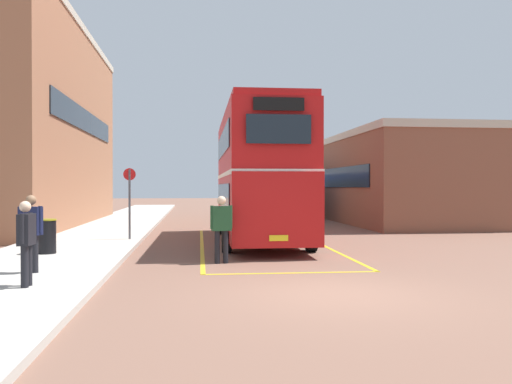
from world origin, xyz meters
name	(u,v)px	position (x,y,z in m)	size (l,w,h in m)	color
ground_plane	(251,231)	(0.00, 14.40, 0.00)	(135.60, 135.60, 0.00)	brown
sidewalk_left	(114,227)	(-6.50, 16.80, 0.07)	(4.00, 57.60, 0.14)	#B2ADA3
brick_building_left	(27,126)	(-10.97, 18.35, 5.07)	(5.87, 18.57, 10.14)	#9E6647
depot_building_right	(399,178)	(9.15, 19.69, 2.49)	(7.43, 14.94, 4.97)	brown
double_decker_bus	(258,173)	(-0.26, 9.69, 2.51)	(3.01, 10.51, 4.75)	black
single_deck_bus	(273,193)	(2.44, 23.99, 1.64)	(3.46, 9.79, 3.02)	black
pedestrian_boarding	(221,224)	(-1.90, 4.22, 1.04)	(0.59, 0.30, 1.78)	black
pedestrian_waiting_near	(31,228)	(-6.20, 2.35, 1.13)	(0.55, 0.37, 1.71)	black
pedestrian_waiting_far	(26,238)	(-5.78, 0.64, 1.07)	(0.24, 0.55, 1.62)	black
litter_bin	(47,236)	(-6.75, 5.78, 0.63)	(0.53, 0.53, 0.98)	black
bus_stop_sign	(130,196)	(-4.92, 9.75, 1.68)	(0.44, 0.13, 2.55)	#4C4C51
bay_marking_yellow	(265,247)	(-0.27, 7.74, 0.00)	(4.43, 12.52, 0.01)	gold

